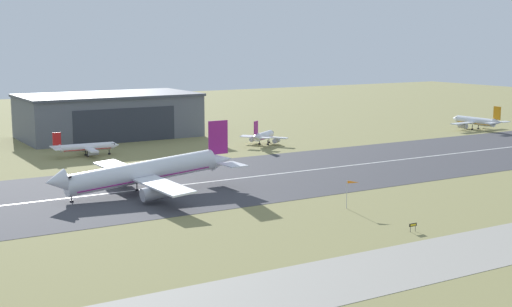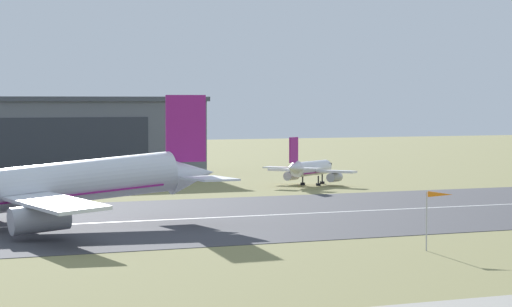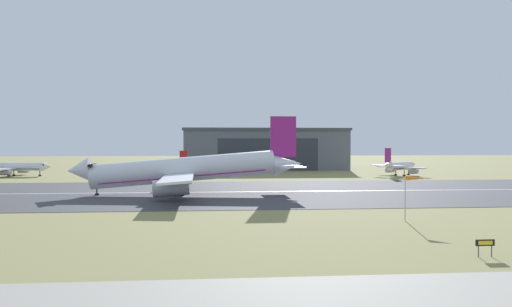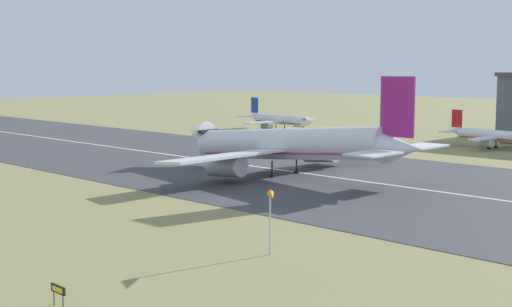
% 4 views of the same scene
% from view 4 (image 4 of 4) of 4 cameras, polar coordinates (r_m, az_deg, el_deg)
% --- Properties ---
extents(airplane_landing, '(46.40, 46.37, 15.59)m').
position_cam_4_polar(airplane_landing, '(110.29, 2.53, 0.66)').
color(airplane_landing, silver).
rests_on(airplane_landing, ground_plane).
extents(airplane_parked_centre, '(25.19, 23.90, 8.48)m').
position_cam_4_polar(airplane_parked_centre, '(191.30, 1.92, 2.71)').
color(airplane_parked_centre, silver).
rests_on(airplane_parked_centre, ground_plane).
extents(airplane_parked_far_east, '(20.69, 16.61, 7.73)m').
position_cam_4_polar(airplane_parked_far_east, '(155.80, 18.38, 1.36)').
color(airplane_parked_far_east, white).
rests_on(airplane_parked_far_east, ground_plane).
extents(windsock_pole, '(2.23, 2.05, 5.96)m').
position_cam_4_polar(windsock_pole, '(62.40, 1.23, -3.65)').
color(windsock_pole, '#B7B7BC').
rests_on(windsock_pole, ground_plane).
extents(runway_sign, '(1.77, 0.13, 1.59)m').
position_cam_4_polar(runway_sign, '(52.72, -15.54, -10.54)').
color(runway_sign, '#4C4C51').
rests_on(runway_sign, ground_plane).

